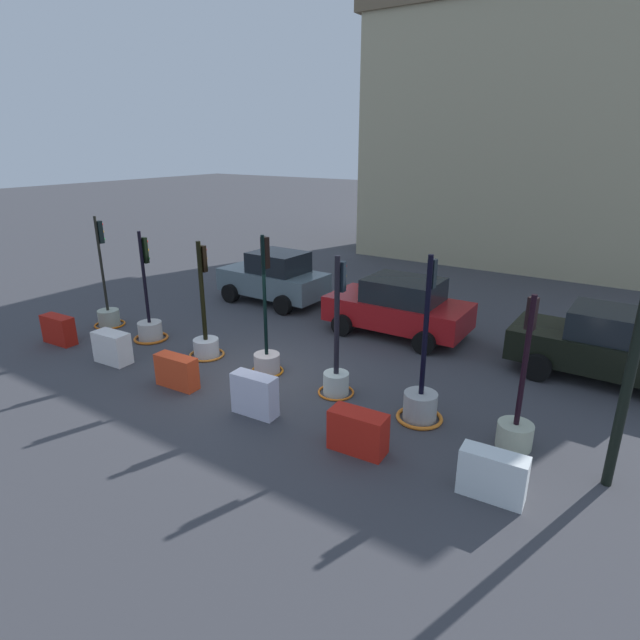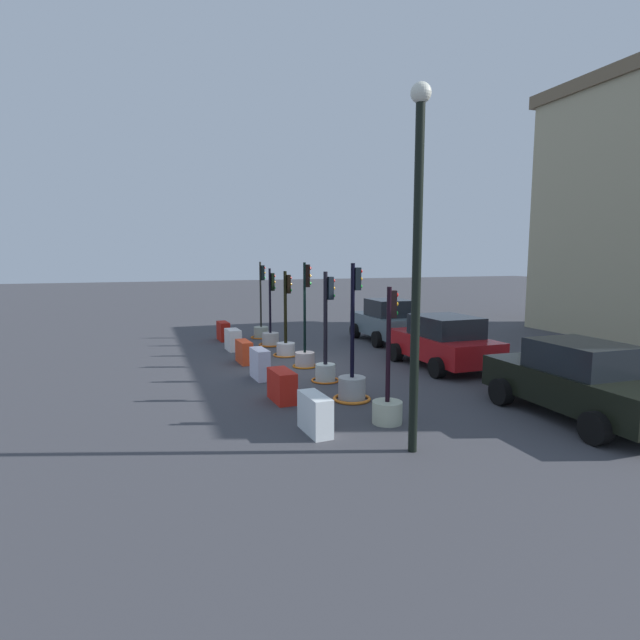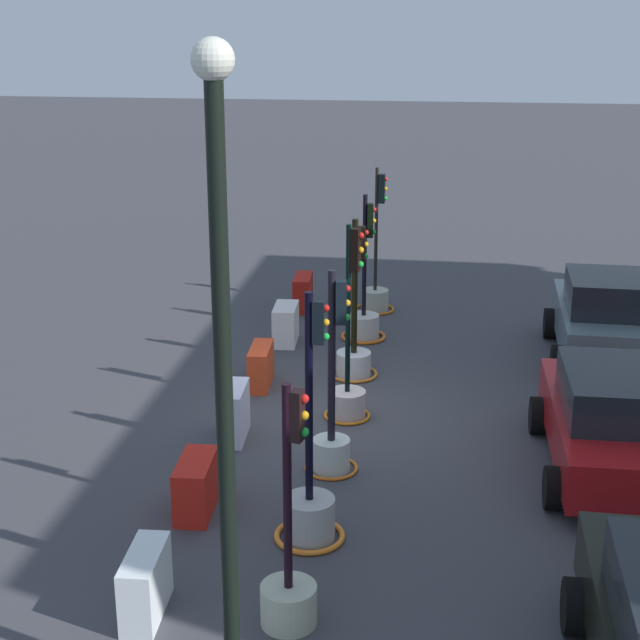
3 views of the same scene
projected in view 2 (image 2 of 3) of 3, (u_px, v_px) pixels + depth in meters
name	position (u px, v px, depth m)	size (l,w,h in m)	color
ground_plane	(293.00, 367.00, 16.41)	(120.00, 120.00, 0.00)	#3D3D42
traffic_light_0	(261.00, 327.00, 22.22)	(0.92, 0.92, 3.36)	#ADB39E
traffic_light_1	(271.00, 335.00, 20.30)	(0.97, 0.97, 3.12)	beige
traffic_light_2	(286.00, 342.00, 18.22)	(0.94, 0.94, 3.08)	silver
traffic_light_3	(305.00, 350.00, 16.38)	(0.81, 0.81, 3.41)	beige
traffic_light_4	(326.00, 360.00, 14.48)	(0.83, 0.83, 3.17)	silver
traffic_light_5	(352.00, 381.00, 12.58)	(0.96, 0.96, 3.44)	#ADADAA
traffic_light_6	(388.00, 399.00, 10.84)	(0.65, 0.65, 2.97)	#B2B99E
construction_barrier_0	(223.00, 331.00, 21.54)	(1.06, 0.45, 0.80)	#B01A10
construction_barrier_1	(233.00, 340.00, 19.28)	(1.00, 0.53, 0.81)	white
construction_barrier_2	(244.00, 352.00, 16.97)	(1.08, 0.43, 0.76)	#E3411D
construction_barrier_3	(260.00, 364.00, 14.79)	(1.00, 0.43, 0.89)	silver
construction_barrier_4	(282.00, 386.00, 12.50)	(1.09, 0.53, 0.78)	red
construction_barrier_5	(315.00, 414.00, 10.25)	(1.06, 0.45, 0.80)	white
car_black_sedan	(579.00, 381.00, 11.14)	(4.44, 2.20, 1.73)	black
car_grey_saloon	(386.00, 321.00, 21.19)	(3.90, 2.19, 1.81)	slate
car_red_compact	(443.00, 342.00, 16.32)	(4.14, 2.32, 1.69)	#A31417
street_lamp_post	(417.00, 243.00, 8.85)	(0.36, 0.36, 6.55)	black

